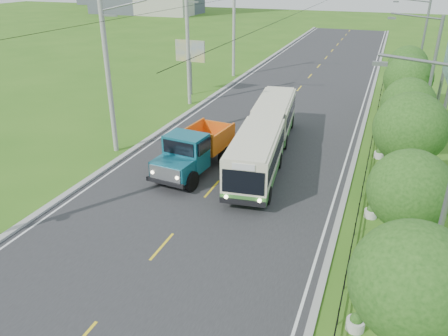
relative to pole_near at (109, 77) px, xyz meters
The scene contains 27 objects.
ground 13.24m from the pole_near, 47.45° to the right, with size 240.00×240.00×0.00m, color #336618.
road 14.67m from the pole_near, 53.09° to the left, with size 14.00×120.00×0.02m, color #28282B.
curb_left 12.14m from the pole_near, 84.48° to the left, with size 0.40×120.00×0.15m, color #9E9E99.
curb_right 19.60m from the pole_near, 35.52° to the left, with size 0.30×120.00×0.10m, color #9E9E99.
edge_line_left 12.22m from the pole_near, 81.66° to the left, with size 0.12×120.00×0.00m, color silver.
edge_line_right 19.21m from the pole_near, 36.41° to the left, with size 0.12×120.00×0.00m, color silver.
centre_dash 13.23m from the pole_near, 47.45° to the right, with size 0.12×2.20×0.00m, color yellow.
railing_right 17.68m from the pole_near, 17.09° to the left, with size 0.04×40.00×0.60m, color black.
pole_near is the anchor object (origin of this frame).
pole_mid 12.00m from the pole_near, 90.00° to the left, with size 3.51×0.32×10.00m.
pole_far 24.00m from the pole_near, 90.00° to the left, with size 3.51×0.32×10.00m.
tree_front 22.26m from the pole_near, 35.36° to the right, with size 3.36×3.41×5.60m.
tree_second 19.44m from the pole_near, 20.74° to the right, with size 3.18×3.26×5.30m.
tree_third 18.17m from the pole_near, ahead, with size 3.60×3.62×6.00m.
tree_fourth 18.89m from the pole_near, 15.84° to the left, with size 3.24×3.31×5.40m.
tree_fifth 21.31m from the pole_near, 31.59° to the left, with size 3.48×3.52×5.80m.
tree_back 24.98m from the pole_near, 43.41° to the left, with size 3.30×3.36×5.50m.
streetlight_near 20.94m from the pole_near, 25.46° to the right, with size 3.02×0.20×9.07m.
streetlight_mid 19.56m from the pole_near, 14.81° to the left, with size 3.02×0.20×9.07m.
streetlight_far 26.80m from the pole_near, 45.14° to the left, with size 3.02×0.20×9.07m.
planter_front 20.70m from the pole_near, 33.12° to the right, with size 0.64×0.64×0.67m.
planter_near 17.79m from the pole_near, 10.09° to the right, with size 0.64×0.64×0.67m.
planter_mid 18.23m from the pole_near, 16.52° to the left, with size 0.64×0.64×0.67m.
planter_far 21.83m from the pole_near, 37.63° to the left, with size 0.64×0.64×0.67m.
billboard_left 15.10m from the pole_near, 94.72° to the left, with size 3.00×0.20×5.20m.
bus 10.67m from the pole_near, 13.48° to the left, with size 4.14×14.96×2.85m.
dump_truck 7.41m from the pole_near, 10.78° to the right, with size 3.07×6.63×2.70m.
Camera 1 is at (8.38, -14.29, 11.45)m, focal length 35.00 mm.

